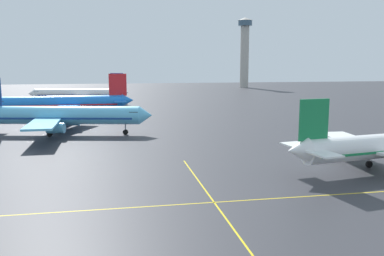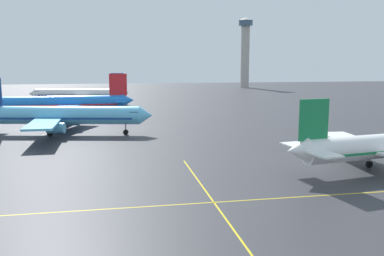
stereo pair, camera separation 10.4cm
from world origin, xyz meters
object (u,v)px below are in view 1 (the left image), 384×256
at_px(airliner_third_row, 60,115).
at_px(airliner_far_left_stand, 64,103).
at_px(airliner_far_right_stand, 79,94).
at_px(control_tower, 245,48).

bearing_deg(airliner_third_row, airliner_far_left_stand, 95.01).
bearing_deg(airliner_far_left_stand, airliner_far_right_stand, 88.30).
height_order(airliner_far_right_stand, control_tower, control_tower).
height_order(airliner_third_row, airliner_far_left_stand, airliner_far_left_stand).
height_order(airliner_third_row, control_tower, control_tower).
relative_size(airliner_far_right_stand, control_tower, 0.86).
bearing_deg(control_tower, airliner_third_row, -120.07).
relative_size(airliner_far_left_stand, airliner_far_right_stand, 1.06).
distance_m(airliner_third_row, airliner_far_right_stand, 65.86).
bearing_deg(control_tower, airliner_far_right_stand, -135.41).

